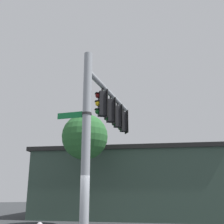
{
  "coord_description": "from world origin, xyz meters",
  "views": [
    {
      "loc": [
        -9.33,
        1.73,
        2.06
      ],
      "look_at": [
        2.46,
        -1.65,
        5.52
      ],
      "focal_mm": 43.83,
      "sensor_mm": 36.0,
      "label": 1
    }
  ],
  "objects_px": {
    "traffic_light_arm_end": "(123,122)",
    "street_name_sign": "(80,114)",
    "traffic_light_mid_inner": "(110,111)",
    "traffic_light_mid_outer": "(117,117)",
    "traffic_light_nearest_pole": "(102,104)"
  },
  "relations": [
    {
      "from": "traffic_light_arm_end",
      "to": "street_name_sign",
      "type": "bearing_deg",
      "value": 143.2
    },
    {
      "from": "street_name_sign",
      "to": "traffic_light_mid_inner",
      "type": "bearing_deg",
      "value": -39.26
    },
    {
      "from": "traffic_light_mid_outer",
      "to": "street_name_sign",
      "type": "xyz_separation_m",
      "value": [
        -3.03,
        2.34,
        -0.86
      ]
    },
    {
      "from": "traffic_light_mid_inner",
      "to": "traffic_light_arm_end",
      "type": "relative_size",
      "value": 1.0
    },
    {
      "from": "traffic_light_nearest_pole",
      "to": "street_name_sign",
      "type": "xyz_separation_m",
      "value": [
        -1.18,
        1.1,
        -0.86
      ]
    },
    {
      "from": "traffic_light_nearest_pole",
      "to": "traffic_light_mid_inner",
      "type": "bearing_deg",
      "value": -33.8
    },
    {
      "from": "traffic_light_arm_end",
      "to": "traffic_light_mid_inner",
      "type": "bearing_deg",
      "value": 146.2
    },
    {
      "from": "traffic_light_mid_inner",
      "to": "traffic_light_nearest_pole",
      "type": "bearing_deg",
      "value": 146.2
    },
    {
      "from": "street_name_sign",
      "to": "traffic_light_mid_outer",
      "type": "bearing_deg",
      "value": -37.67
    },
    {
      "from": "traffic_light_nearest_pole",
      "to": "traffic_light_mid_inner",
      "type": "height_order",
      "value": "same"
    },
    {
      "from": "traffic_light_mid_inner",
      "to": "street_name_sign",
      "type": "relative_size",
      "value": 1.13
    },
    {
      "from": "traffic_light_nearest_pole",
      "to": "traffic_light_mid_outer",
      "type": "relative_size",
      "value": 1.0
    },
    {
      "from": "traffic_light_mid_inner",
      "to": "street_name_sign",
      "type": "xyz_separation_m",
      "value": [
        -2.1,
        1.72,
        -0.86
      ]
    },
    {
      "from": "traffic_light_mid_inner",
      "to": "traffic_light_mid_outer",
      "type": "distance_m",
      "value": 1.12
    },
    {
      "from": "traffic_light_arm_end",
      "to": "street_name_sign",
      "type": "height_order",
      "value": "traffic_light_arm_end"
    }
  ]
}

